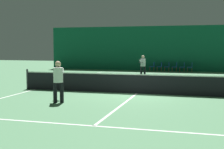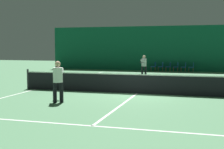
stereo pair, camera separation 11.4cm
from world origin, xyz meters
name	(u,v)px [view 1 (the left image)]	position (x,y,z in m)	size (l,w,h in m)	color
ground_plane	(137,94)	(0.00, 0.00, 0.00)	(60.00, 60.00, 0.00)	#4C7F56
backdrop_curtain	(167,48)	(0.00, 14.49, 2.08)	(23.00, 0.12, 4.16)	#0F5138
court_line_baseline_far	(164,73)	(0.00, 11.90, 0.00)	(11.00, 0.10, 0.00)	white
court_line_service_far	(155,80)	(0.00, 6.40, 0.00)	(8.25, 0.10, 0.00)	white
court_line_service_near	(94,126)	(0.00, -6.40, 0.00)	(8.25, 0.10, 0.00)	white
court_line_sideline_left	(35,89)	(-5.50, 0.00, 0.00)	(0.10, 23.80, 0.00)	white
court_line_centre	(137,94)	(0.00, 0.00, 0.00)	(0.10, 12.80, 0.00)	white
tennis_net	(137,83)	(0.00, 0.00, 0.51)	(12.00, 0.10, 1.07)	black
player_near	(58,78)	(-2.61, -3.22, 0.99)	(0.86, 1.39, 1.69)	black
player_far	(143,64)	(-1.15, 8.21, 0.95)	(0.41, 1.34, 1.62)	black
courtside_chair_0	(153,66)	(-1.24, 13.94, 0.49)	(0.44, 0.44, 0.84)	brown
courtside_chair_1	(160,66)	(-0.56, 13.94, 0.49)	(0.44, 0.44, 0.84)	brown
courtside_chair_2	(168,66)	(0.12, 13.94, 0.49)	(0.44, 0.44, 0.84)	brown
courtside_chair_3	(175,66)	(0.80, 13.94, 0.49)	(0.44, 0.44, 0.84)	brown
courtside_chair_4	(183,66)	(1.48, 13.94, 0.49)	(0.44, 0.44, 0.84)	brown
courtside_chair_5	(191,66)	(2.16, 13.94, 0.49)	(0.44, 0.44, 0.84)	brown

